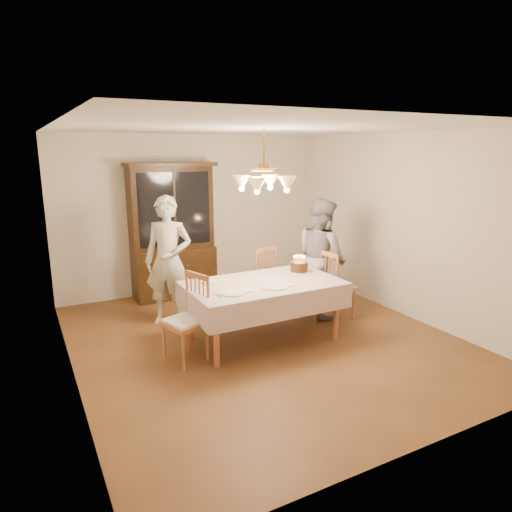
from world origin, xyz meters
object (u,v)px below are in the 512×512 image
birthday_cake (299,267)px  china_hutch (172,233)px  elderly_woman (168,261)px  dining_table (264,288)px  chair_far_side (257,283)px

birthday_cake → china_hutch: bearing=117.6°
elderly_woman → china_hutch: bearing=104.7°
china_hutch → elderly_woman: 1.25m
china_hutch → birthday_cake: china_hutch is taller
dining_table → china_hutch: size_ratio=0.88×
chair_far_side → birthday_cake: size_ratio=3.33×
dining_table → china_hutch: (-0.44, 2.25, 0.36)m
elderly_woman → birthday_cake: bearing=4.2°
china_hutch → chair_far_side: (0.85, -1.31, -0.60)m
dining_table → birthday_cake: birthday_cake is taller
chair_far_side → china_hutch: bearing=123.2°
birthday_cake → elderly_woman: bearing=149.1°
dining_table → chair_far_side: (0.42, 0.95, -0.24)m
birthday_cake → chair_far_side: bearing=106.6°
dining_table → china_hutch: china_hutch is taller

